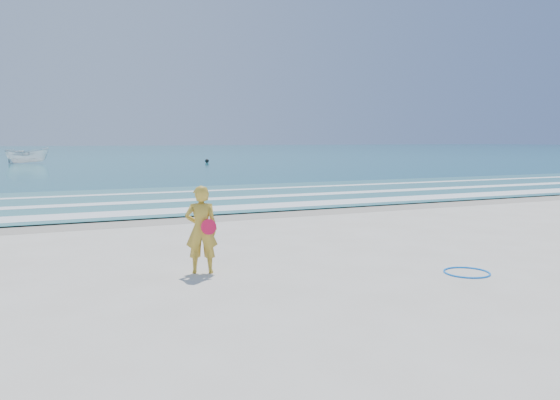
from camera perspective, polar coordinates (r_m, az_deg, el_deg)
name	(u,v)px	position (r m, az deg, el deg)	size (l,w,h in m)	color
ground	(364,292)	(8.57, 8.79, -9.51)	(400.00, 400.00, 0.00)	silver
wet_sand	(203,217)	(16.70, -8.08, -1.72)	(400.00, 2.40, 0.00)	#B2A893
ocean	(64,152)	(112.04, -21.63, 4.73)	(400.00, 190.00, 0.04)	#19727F
shallow	(167,199)	(21.52, -11.71, 0.13)	(400.00, 10.00, 0.01)	#59B7AD
foam_near	(192,210)	(17.94, -9.21, -1.02)	(400.00, 1.40, 0.01)	white
foam_mid	(172,201)	(20.74, -11.24, -0.07)	(400.00, 0.90, 0.01)	white
foam_far	(155,193)	(23.96, -12.97, 0.74)	(400.00, 0.60, 0.01)	white
hoop	(467,272)	(10.16, 18.93, -7.17)	(0.79, 0.79, 0.03)	#0E7FFF
boat	(27,156)	(57.17, -24.89, 4.23)	(1.46, 3.89, 1.50)	white
buoy	(207,161)	(54.00, -7.64, 4.08)	(0.39, 0.39, 0.39)	black
woman	(201,229)	(9.60, -8.21, -3.06)	(0.65, 0.54, 1.54)	gold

